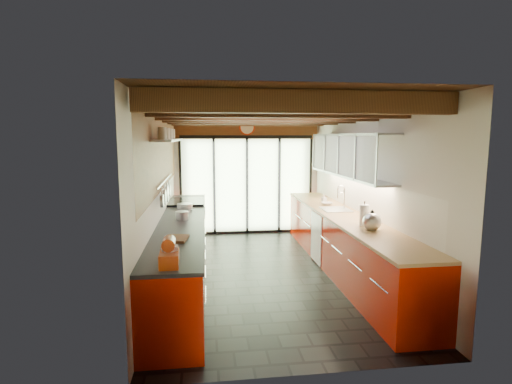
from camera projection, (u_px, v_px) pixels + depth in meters
ground at (265, 273)px, 6.34m from camera, size 5.50×5.50×0.00m
room_shell at (265, 169)px, 6.11m from camera, size 5.50×5.50×5.50m
ceiling_beams at (262, 117)px, 6.37m from camera, size 3.14×5.06×4.90m
glass_door at (247, 159)px, 8.76m from camera, size 2.95×0.10×2.90m
left_counter at (183, 248)px, 6.12m from camera, size 0.68×5.00×0.92m
range_stove at (187, 226)px, 7.54m from camera, size 0.66×0.90×0.97m
right_counter at (343, 242)px, 6.44m from camera, size 0.68×5.00×0.92m
sink_assembly at (337, 207)px, 6.76m from camera, size 0.45×0.52×0.43m
upper_cabinets_right at (348, 155)px, 6.56m from camera, size 0.34×3.00×3.00m
left_wall_fixtures at (168, 155)px, 6.04m from camera, size 0.28×2.60×0.96m
stand_mixer at (169, 254)px, 3.83m from camera, size 0.19×0.32×0.29m
pot_large at (182, 215)px, 5.98m from camera, size 0.23×0.23×0.12m
pot_small at (185, 207)px, 6.79m from camera, size 0.33×0.33×0.10m
cutting_board at (177, 239)px, 4.79m from camera, size 0.30×0.38×0.03m
kettle at (372, 221)px, 5.29m from camera, size 0.32×0.35×0.29m
paper_towel at (364, 215)px, 5.54m from camera, size 0.14×0.14×0.35m
soap_bottle at (324, 199)px, 7.41m from camera, size 0.09×0.09×0.17m
bowl at (327, 204)px, 7.24m from camera, size 0.20×0.20×0.05m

